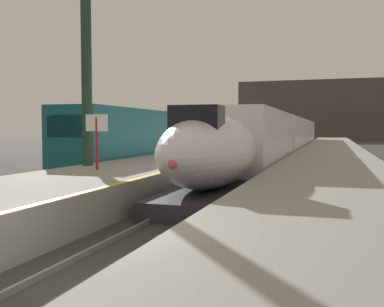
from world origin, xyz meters
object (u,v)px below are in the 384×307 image
(station_column_mid, at_px, (86,33))
(rolling_suitcase, at_px, (168,154))
(regional_train_adjacent, at_px, (186,134))
(highspeed_train_main, at_px, (284,136))
(passenger_near_edge, at_px, (192,141))
(departure_info_board, at_px, (97,130))

(station_column_mid, relative_size, rolling_suitcase, 9.46)
(regional_train_adjacent, relative_size, rolling_suitcase, 37.27)
(highspeed_train_main, height_order, rolling_suitcase, highspeed_train_main)
(passenger_near_edge, xyz_separation_m, rolling_suitcase, (-1.41, 0.56, -0.69))
(highspeed_train_main, relative_size, departure_info_board, 27.32)
(regional_train_adjacent, relative_size, passenger_near_edge, 21.66)
(rolling_suitcase, bearing_deg, passenger_near_edge, -21.63)
(passenger_near_edge, distance_m, departure_info_board, 5.55)
(station_column_mid, xyz_separation_m, passenger_near_edge, (3.60, 3.38, -4.59))
(station_column_mid, bearing_deg, passenger_near_edge, 43.19)
(rolling_suitcase, bearing_deg, station_column_mid, -119.14)
(regional_train_adjacent, bearing_deg, rolling_suitcase, -74.69)
(highspeed_train_main, bearing_deg, rolling_suitcase, -101.22)
(regional_train_adjacent, relative_size, departure_info_board, 17.26)
(regional_train_adjacent, bearing_deg, highspeed_train_main, 17.89)
(station_column_mid, height_order, passenger_near_edge, station_column_mid)
(passenger_near_edge, distance_m, rolling_suitcase, 1.66)
(departure_info_board, bearing_deg, station_column_mid, 129.86)
(highspeed_train_main, bearing_deg, departure_info_board, -100.46)
(rolling_suitcase, bearing_deg, departure_info_board, -97.92)
(passenger_near_edge, bearing_deg, station_column_mid, -136.81)
(departure_info_board, bearing_deg, regional_train_adjacent, 99.46)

